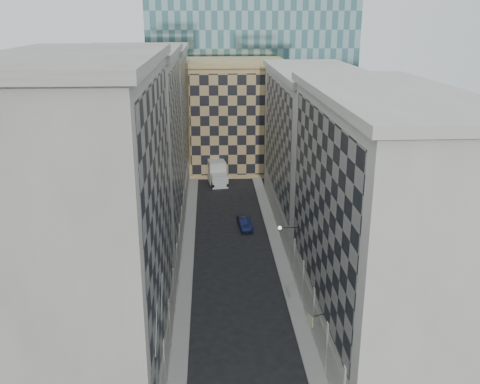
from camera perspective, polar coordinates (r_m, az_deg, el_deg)
name	(u,v)px	position (r m, az deg, el deg)	size (l,w,h in m)	color
sidewalk_west	(187,260)	(59.96, -5.69, -7.28)	(1.50, 100.00, 0.15)	#979792
sidewalk_east	(281,258)	(60.39, 4.39, -7.04)	(1.50, 100.00, 0.15)	#979792
bldg_left_a	(91,228)	(38.68, -15.65, -3.75)	(10.80, 22.80, 23.70)	gray
bldg_left_b	(133,156)	(59.46, -11.37, 3.78)	(10.80, 22.80, 22.70)	#98978D
bldg_left_c	(153,122)	(80.89, -9.31, 7.36)	(10.80, 22.80, 21.70)	gray
bldg_right_a	(379,221)	(44.11, 14.57, -2.98)	(10.80, 26.80, 20.70)	#B8B2A9
bldg_right_b	(314,147)	(69.26, 7.93, 4.76)	(10.80, 28.80, 19.70)	#B8B2A9
tan_block	(235,115)	(93.50, -0.54, 8.20)	(16.80, 14.80, 18.80)	tan
church_tower	(220,9)	(106.06, -2.10, 18.91)	(7.20, 7.20, 51.50)	#2A2420
flagpoles_left	(159,312)	(35.14, -8.63, -12.56)	(0.10, 6.33, 2.33)	gray
bracket_lamp	(282,228)	(52.37, 4.46, -3.83)	(1.98, 0.36, 0.36)	black
box_truck	(217,173)	(86.62, -2.45, 2.00)	(3.44, 6.75, 3.55)	silver
dark_car	(245,223)	(68.14, 0.51, -3.37)	(1.48, 4.25, 1.40)	#0E1334
shop_sign	(311,320)	(42.21, 7.53, -13.39)	(1.31, 0.75, 0.87)	black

